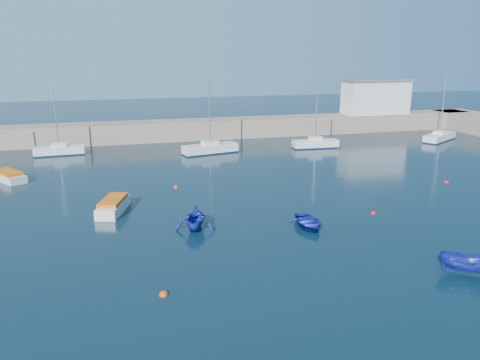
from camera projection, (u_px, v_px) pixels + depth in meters
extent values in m
plane|color=black|center=(327.00, 293.00, 23.69)|extent=(220.00, 220.00, 0.00)
cube|color=gray|center=(185.00, 130.00, 66.17)|extent=(96.00, 4.50, 2.60)
cube|color=silver|center=(376.00, 98.00, 72.83)|extent=(10.00, 4.00, 5.00)
cube|color=silver|center=(59.00, 151.00, 55.79)|extent=(5.79, 1.95, 1.05)
cylinder|color=#B7BABC|center=(56.00, 119.00, 54.79)|extent=(0.16, 0.16, 6.56)
cube|color=silver|center=(210.00, 149.00, 56.72)|extent=(7.02, 3.37, 1.10)
cylinder|color=#B7BABC|center=(210.00, 112.00, 55.56)|extent=(0.16, 0.16, 7.78)
cube|color=silver|center=(315.00, 144.00, 60.02)|extent=(5.94, 2.01, 1.04)
cylinder|color=#B7BABC|center=(317.00, 114.00, 59.00)|extent=(0.15, 0.15, 6.72)
cube|color=silver|center=(440.00, 137.00, 64.96)|extent=(6.84, 5.13, 1.00)
cylinder|color=#B7BABC|center=(443.00, 105.00, 63.80)|extent=(0.14, 0.14, 7.84)
cube|color=silver|center=(113.00, 207.00, 35.79)|extent=(2.77, 4.61, 0.78)
cube|color=#DB5E0C|center=(113.00, 200.00, 35.65)|extent=(2.37, 3.55, 0.29)
cube|color=silver|center=(8.00, 177.00, 44.63)|extent=(3.89, 4.70, 0.69)
cube|color=#DB5E0C|center=(8.00, 172.00, 44.50)|extent=(3.18, 3.71, 0.26)
imported|color=#16229B|center=(308.00, 222.00, 32.63)|extent=(2.55, 3.44, 0.69)
imported|color=#16229B|center=(195.00, 218.00, 32.09)|extent=(3.65, 3.91, 1.67)
imported|color=#16229B|center=(469.00, 264.00, 25.63)|extent=(3.27, 2.62, 1.20)
sphere|color=#D7440B|center=(164.00, 295.00, 23.49)|extent=(0.46, 0.46, 0.46)
sphere|color=red|center=(373.00, 214.00, 35.40)|extent=(0.43, 0.43, 0.43)
sphere|color=#D7440B|center=(176.00, 188.00, 42.28)|extent=(0.44, 0.44, 0.44)
sphere|color=red|center=(446.00, 183.00, 43.90)|extent=(0.46, 0.46, 0.46)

